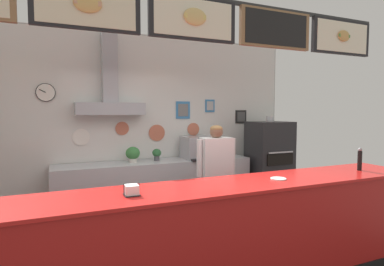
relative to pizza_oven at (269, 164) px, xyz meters
name	(u,v)px	position (x,y,z in m)	size (l,w,h in m)	color
back_wall_assembly	(139,119)	(-2.34, 0.53, 0.85)	(5.77, 2.55, 3.09)	#9E9E99
service_counter	(207,239)	(-2.31, -2.09, -0.26)	(5.17, 0.73, 1.06)	#B21916
back_prep_counter	(157,189)	(-2.11, 0.27, -0.33)	(3.30, 0.62, 0.93)	#B7BABF
pizza_oven	(269,164)	(0.00, 0.00, 0.00)	(0.74, 0.65, 1.68)	#232326
shop_worker	(216,178)	(-1.61, -0.93, 0.05)	(0.58, 0.24, 1.58)	#232328
espresso_machine	(200,148)	(-1.32, 0.25, 0.33)	(0.59, 0.56, 0.39)	#A3A5AD
potted_thyme	(133,154)	(-2.51, 0.28, 0.29)	(0.23, 0.23, 0.26)	beige
potted_rosemary	(157,154)	(-2.09, 0.31, 0.26)	(0.15, 0.15, 0.20)	#4C4C51
condiment_plate	(278,179)	(-1.49, -2.12, 0.27)	(0.16, 0.16, 0.01)	white
pepper_grinder	(360,159)	(-0.26, -2.11, 0.40)	(0.05, 0.05, 0.28)	black
napkin_holder	(132,191)	(-3.06, -2.14, 0.31)	(0.14, 0.13, 0.10)	#262628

